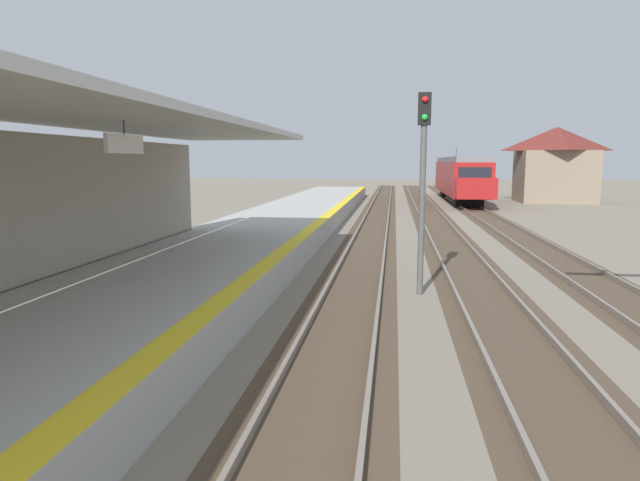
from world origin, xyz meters
The scene contains 7 objects.
station_platform centered at (-2.50, 16.00, 0.45)m, with size 5.00×80.00×0.91m.
track_pair_nearest_platform centered at (1.90, 20.00, 0.05)m, with size 2.34×120.00×0.16m.
track_pair_middle centered at (5.30, 20.00, 0.05)m, with size 2.34×120.00×0.16m.
track_pair_far_side centered at (8.70, 20.00, 0.05)m, with size 2.34×120.00×0.16m.
approaching_train centered at (8.70, 49.10, 2.18)m, with size 2.93×19.60×4.76m.
rail_signal_post centered at (3.66, 14.08, 3.19)m, with size 0.32×0.34×5.20m.
distant_trackside_house centered at (16.60, 49.05, 3.34)m, with size 6.60×5.28×6.40m.
Camera 1 is at (2.94, -0.13, 3.49)m, focal length 30.43 mm.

